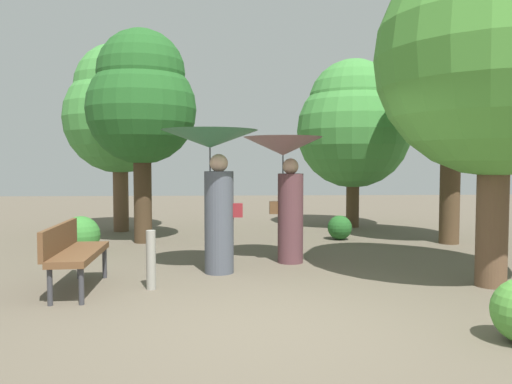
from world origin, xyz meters
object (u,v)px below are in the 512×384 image
at_px(tree_mid_left, 142,99).
at_px(path_marker_post, 151,260).
at_px(person_left, 213,168).
at_px(tree_near_right, 497,37).
at_px(park_bench, 73,250).
at_px(person_right, 286,171).
at_px(tree_near_left, 120,109).
at_px(tree_mid_right, 452,85).
at_px(tree_far_back, 353,123).

relative_size(tree_mid_left, path_marker_post, 5.65).
xyz_separation_m(person_left, tree_near_right, (3.59, -0.99, 1.66)).
distance_m(tree_near_right, path_marker_post, 5.17).
bearing_deg(park_bench, person_right, -62.66).
relative_size(tree_near_left, path_marker_post, 5.81).
relative_size(park_bench, tree_mid_right, 0.33).
relative_size(tree_near_left, tree_far_back, 1.05).
relative_size(person_right, tree_far_back, 0.48).
xyz_separation_m(person_left, person_right, (1.12, 0.71, -0.05)).
bearing_deg(person_right, tree_mid_left, 54.30).
bearing_deg(tree_near_right, park_bench, 179.49).
xyz_separation_m(person_right, tree_near_right, (2.48, -1.70, 1.71)).
xyz_separation_m(park_bench, tree_near_right, (5.31, -0.05, 2.66)).
distance_m(park_bench, tree_mid_left, 4.50).
height_order(park_bench, tree_mid_right, tree_mid_right).
relative_size(person_left, path_marker_post, 2.76).
height_order(tree_near_left, tree_near_right, tree_near_right).
relative_size(tree_near_right, tree_mid_left, 1.17).
height_order(tree_mid_right, path_marker_post, tree_mid_right).
bearing_deg(person_right, park_bench, 124.44).
relative_size(tree_mid_left, tree_mid_right, 0.92).
distance_m(person_left, park_bench, 2.20).
bearing_deg(tree_near_right, tree_near_left, 136.36).
height_order(tree_mid_left, path_marker_post, tree_mid_left).
bearing_deg(tree_mid_right, path_marker_post, -147.50).
xyz_separation_m(tree_near_right, tree_far_back, (-0.31, 6.11, -0.59)).
distance_m(tree_near_right, tree_mid_right, 3.58).
distance_m(park_bench, tree_far_back, 8.13).
bearing_deg(tree_near_left, tree_near_right, -43.64).
bearing_deg(tree_near_right, tree_mid_left, 142.64).
xyz_separation_m(person_left, tree_mid_right, (4.56, 2.46, 1.59)).
bearing_deg(tree_near_left, person_right, -48.94).
bearing_deg(tree_mid_left, tree_mid_right, -4.15).
bearing_deg(person_right, tree_near_left, 45.29).
height_order(tree_near_right, path_marker_post, tree_near_right).
bearing_deg(person_right, person_left, 126.55).
bearing_deg(tree_near_left, tree_far_back, 5.09).
xyz_separation_m(park_bench, tree_far_back, (5.00, 6.06, 2.07)).
distance_m(tree_near_left, path_marker_post, 6.27).
xyz_separation_m(tree_mid_left, path_marker_post, (0.74, -3.83, -2.48)).
relative_size(person_right, tree_mid_left, 0.47).
distance_m(person_left, person_right, 1.33).
distance_m(tree_mid_left, path_marker_post, 4.62).
xyz_separation_m(park_bench, tree_mid_left, (0.22, 3.84, 2.34)).
relative_size(park_bench, tree_far_back, 0.37).
height_order(tree_near_left, tree_far_back, tree_near_left).
bearing_deg(park_bench, tree_near_left, 3.05).
distance_m(tree_mid_left, tree_mid_right, 6.08).
bearing_deg(tree_mid_left, park_bench, -93.27).
xyz_separation_m(person_right, tree_mid_left, (-2.62, 2.19, 1.39)).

